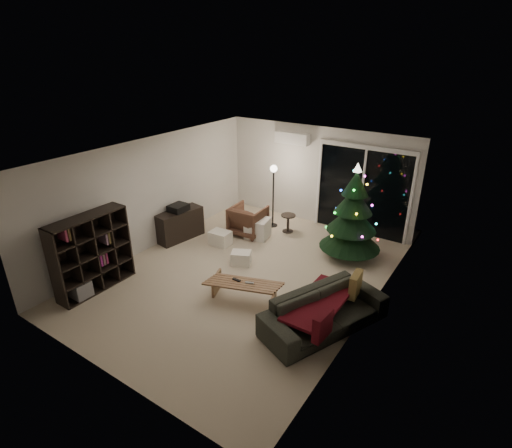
{
  "coord_description": "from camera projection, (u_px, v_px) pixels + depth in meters",
  "views": [
    {
      "loc": [
        4.08,
        -5.67,
        4.27
      ],
      "look_at": [
        0.1,
        0.3,
        1.05
      ],
      "focal_mm": 28.0,
      "sensor_mm": 36.0,
      "label": 1
    }
  ],
  "objects": [
    {
      "name": "cardboard_box_b",
      "position": [
        241.0,
        258.0,
        8.47
      ],
      "size": [
        0.5,
        0.45,
        0.28
      ],
      "primitive_type": "cube",
      "rotation": [
        0.0,
        0.0,
        0.46
      ],
      "color": "white",
      "rests_on": "floor"
    },
    {
      "name": "armchair",
      "position": [
        248.0,
        220.0,
        9.75
      ],
      "size": [
        0.84,
        0.86,
        0.73
      ],
      "primitive_type": "imported",
      "rotation": [
        0.0,
        0.0,
        3.21
      ],
      "color": "#543023",
      "rests_on": "floor"
    },
    {
      "name": "media_cabinet",
      "position": [
        180.0,
        225.0,
        9.52
      ],
      "size": [
        0.61,
        1.2,
        0.72
      ],
      "primitive_type": "cube",
      "rotation": [
        0.0,
        0.0,
        -0.16
      ],
      "color": "black",
      "rests_on": "floor"
    },
    {
      "name": "christmas_tree",
      "position": [
        353.0,
        212.0,
        8.41
      ],
      "size": [
        1.67,
        1.67,
        2.12
      ],
      "primitive_type": "cone",
      "rotation": [
        0.0,
        0.0,
        -0.34
      ],
      "color": "black",
      "rests_on": "floor"
    },
    {
      "name": "cushion_a",
      "position": [
        355.0,
        285.0,
        6.75
      ],
      "size": [
        0.16,
        0.42,
        0.41
      ],
      "primitive_type": "cube",
      "rotation": [
        0.0,
        0.0,
        0.09
      ],
      "color": "olive",
      "rests_on": "sofa"
    },
    {
      "name": "floor_lamp",
      "position": [
        273.0,
        198.0,
        10.03
      ],
      "size": [
        0.25,
        0.25,
        1.55
      ],
      "primitive_type": "cylinder",
      "color": "black",
      "rests_on": "floor"
    },
    {
      "name": "remote_b",
      "position": [
        250.0,
        283.0,
        7.07
      ],
      "size": [
        0.16,
        0.09,
        0.02
      ],
      "primitive_type": "cube",
      "rotation": [
        0.0,
        0.0,
        0.35
      ],
      "color": "slate",
      "rests_on": "coffee_table"
    },
    {
      "name": "stereo",
      "position": [
        178.0,
        208.0,
        9.34
      ],
      "size": [
        0.36,
        0.43,
        0.15
      ],
      "primitive_type": "cube",
      "color": "black",
      "rests_on": "media_cabinet"
    },
    {
      "name": "side_table",
      "position": [
        288.0,
        223.0,
        9.92
      ],
      "size": [
        0.45,
        0.45,
        0.45
      ],
      "primitive_type": "cylinder",
      "rotation": [
        0.0,
        0.0,
        -0.27
      ],
      "color": "black",
      "rests_on": "floor"
    },
    {
      "name": "bookshelf",
      "position": [
        86.0,
        251.0,
        7.48
      ],
      "size": [
        0.4,
        1.5,
        1.5
      ],
      "primitive_type": null,
      "rotation": [
        0.0,
        0.0,
        -0.02
      ],
      "color": "black",
      "rests_on": "floor"
    },
    {
      "name": "coffee_table",
      "position": [
        243.0,
        293.0,
        7.17
      ],
      "size": [
        1.38,
        0.86,
        0.41
      ],
      "primitive_type": null,
      "rotation": [
        0.0,
        0.0,
        0.34
      ],
      "color": "olive",
      "rests_on": "floor"
    },
    {
      "name": "ottoman",
      "position": [
        258.0,
        228.0,
        9.63
      ],
      "size": [
        0.62,
        0.62,
        0.47
      ],
      "primitive_type": "cube",
      "rotation": [
        0.0,
        0.0,
        0.21
      ],
      "color": "white",
      "rests_on": "floor"
    },
    {
      "name": "cushion_b",
      "position": [
        323.0,
        326.0,
        5.76
      ],
      "size": [
        0.15,
        0.42,
        0.41
      ],
      "primitive_type": "cube",
      "rotation": [
        0.0,
        0.0,
        -0.07
      ],
      "color": "#5C0E19",
      "rests_on": "sofa"
    },
    {
      "name": "sofa_throw",
      "position": [
        320.0,
        302.0,
        6.48
      ],
      "size": [
        0.67,
        1.55,
        0.05
      ],
      "primitive_type": "cube",
      "color": "#5C0E19",
      "rests_on": "sofa"
    },
    {
      "name": "room",
      "position": [
        300.0,
        210.0,
        8.6
      ],
      "size": [
        6.5,
        7.51,
        2.6
      ],
      "color": "beige",
      "rests_on": "ground"
    },
    {
      "name": "cardboard_box_a",
      "position": [
        220.0,
        238.0,
        9.29
      ],
      "size": [
        0.48,
        0.38,
        0.33
      ],
      "primitive_type": "cube",
      "rotation": [
        0.0,
        0.0,
        0.05
      ],
      "color": "white",
      "rests_on": "floor"
    },
    {
      "name": "sofa",
      "position": [
        325.0,
        311.0,
        6.49
      ],
      "size": [
        1.62,
        2.31,
        0.63
      ],
      "primitive_type": "imported",
      "rotation": [
        0.0,
        0.0,
        1.17
      ],
      "color": "#3A3D34",
      "rests_on": "floor"
    },
    {
      "name": "remote_a",
      "position": [
        237.0,
        280.0,
        7.16
      ],
      "size": [
        0.16,
        0.05,
        0.02
      ],
      "primitive_type": "cube",
      "color": "black",
      "rests_on": "coffee_table"
    }
  ]
}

